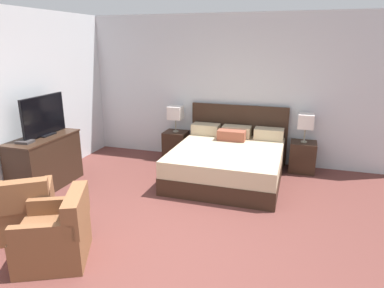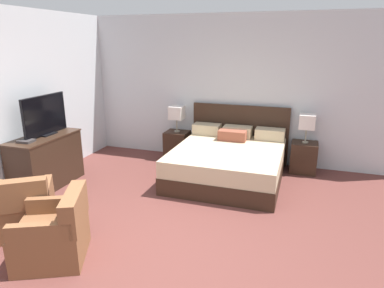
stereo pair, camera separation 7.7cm
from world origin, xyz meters
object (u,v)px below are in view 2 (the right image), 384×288
at_px(table_lamp_right, 307,122).
at_px(armchair_companion, 55,234).
at_px(nightstand_left, 177,145).
at_px(book_red_cover, 26,141).
at_px(armchair_by_window, 23,210).
at_px(dresser, 46,160).
at_px(bed, 229,161).
at_px(table_lamp_left, 177,113).
at_px(tv, 45,116).
at_px(nightstand_right, 304,157).

height_order(table_lamp_right, armchair_companion, table_lamp_right).
xyz_separation_m(nightstand_left, table_lamp_right, (2.41, 0.00, 0.65)).
xyz_separation_m(table_lamp_right, book_red_cover, (-3.91, -2.30, -0.07)).
bearing_deg(armchair_companion, book_red_cover, 139.76).
distance_m(table_lamp_right, armchair_by_window, 4.57).
bearing_deg(table_lamp_right, dresser, -153.54).
height_order(bed, armchair_companion, bed).
bearing_deg(nightstand_left, armchair_by_window, -104.03).
height_order(table_lamp_left, book_red_cover, table_lamp_left).
xyz_separation_m(dresser, book_red_cover, (0.00, -0.35, 0.42)).
bearing_deg(table_lamp_left, nightstand_left, -90.00).
bearing_deg(book_red_cover, bed, 30.56).
bearing_deg(book_red_cover, dresser, 90.28).
xyz_separation_m(armchair_by_window, armchair_companion, (0.75, -0.33, 0.00)).
distance_m(table_lamp_left, tv, 2.39).
bearing_deg(table_lamp_right, bed, -149.84).
xyz_separation_m(nightstand_right, armchair_companion, (-2.46, -3.52, 0.01)).
distance_m(table_lamp_left, table_lamp_right, 2.41).
xyz_separation_m(tv, armchair_companion, (1.44, -1.67, -0.85)).
bearing_deg(table_lamp_right, armchair_by_window, -135.18).
bearing_deg(bed, table_lamp_left, 149.83).
relative_size(bed, book_red_cover, 9.29).
distance_m(bed, tv, 3.05).
height_order(bed, nightstand_right, bed).
distance_m(nightstand_right, table_lamp_left, 2.50).
bearing_deg(nightstand_right, dresser, -153.56).
distance_m(nightstand_right, table_lamp_right, 0.65).
height_order(nightstand_left, tv, tv).
bearing_deg(dresser, tv, 88.41).
height_order(book_red_cover, armchair_companion, book_red_cover).
relative_size(book_red_cover, armchair_by_window, 0.22).
bearing_deg(nightstand_left, dresser, -127.59).
distance_m(table_lamp_right, book_red_cover, 4.53).
relative_size(table_lamp_left, armchair_companion, 0.55).
height_order(nightstand_left, nightstand_right, same).
xyz_separation_m(book_red_cover, armchair_companion, (1.44, -1.22, -0.57)).
bearing_deg(bed, dresser, -155.28).
bearing_deg(nightstand_right, book_red_cover, -149.58).
relative_size(bed, table_lamp_right, 3.91).
xyz_separation_m(table_lamp_right, dresser, (-3.91, -1.95, -0.49)).
xyz_separation_m(table_lamp_left, tv, (-1.49, -1.85, 0.22)).
xyz_separation_m(dresser, armchair_by_window, (0.70, -1.24, -0.14)).
distance_m(nightstand_right, armchair_by_window, 4.52).
bearing_deg(book_red_cover, armchair_companion, -40.24).
bearing_deg(table_lamp_left, armchair_by_window, -104.03).
bearing_deg(nightstand_right, tv, -154.65).
distance_m(dresser, book_red_cover, 0.55).
relative_size(dresser, armchair_by_window, 1.25).
bearing_deg(table_lamp_left, book_red_cover, -123.06).
distance_m(nightstand_left, dresser, 2.46).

